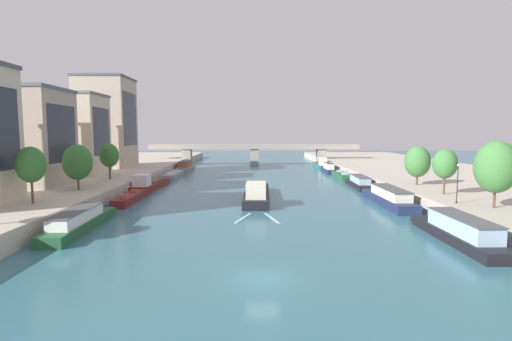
{
  "coord_description": "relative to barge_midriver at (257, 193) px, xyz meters",
  "views": [
    {
      "loc": [
        -0.8,
        -27.5,
        10.68
      ],
      "look_at": [
        0.0,
        45.88,
        3.44
      ],
      "focal_mm": 27.2,
      "sensor_mm": 36.0,
      "label": 1
    }
  ],
  "objects": [
    {
      "name": "moored_boat_right_downstream",
      "position": [
        20.34,
        57.54,
        -0.12
      ],
      "size": [
        3.04,
        16.06,
        3.27
      ],
      "color": "#23666B",
      "rests_on": "ground"
    },
    {
      "name": "tree_left_end_of_row",
      "position": [
        -26.8,
        9.99,
        5.43
      ],
      "size": [
        3.44,
        3.44,
        6.56
      ],
      "color": "brown",
      "rests_on": "quay_left"
    },
    {
      "name": "ground_plane",
      "position": [
        0.01,
        -33.32,
        -1.05
      ],
      "size": [
        400.0,
        400.0,
        0.0
      ],
      "primitive_type": "plane",
      "color": "#336675"
    },
    {
      "name": "tree_right_second",
      "position": [
        26.29,
        1.91,
        4.85
      ],
      "size": [
        4.07,
        4.07,
        6.32
      ],
      "color": "brown",
      "rests_on": "quay_right"
    },
    {
      "name": "moored_boat_left_downstream",
      "position": [
        -19.67,
        -19.0,
        -0.05
      ],
      "size": [
        3.04,
        15.7,
        2.39
      ],
      "color": "#235633",
      "rests_on": "ground"
    },
    {
      "name": "tree_left_far",
      "position": [
        -27.22,
        -14.42,
        5.77
      ],
      "size": [
        3.41,
        3.41,
        6.89
      ],
      "color": "brown",
      "rests_on": "quay_left"
    },
    {
      "name": "moored_boat_left_end",
      "position": [
        -19.48,
        -1.85,
        -0.41
      ],
      "size": [
        2.22,
        12.18,
        2.31
      ],
      "color": "maroon",
      "rests_on": "ground"
    },
    {
      "name": "moored_boat_left_gap_after",
      "position": [
        -20.19,
        12.24,
        -0.09
      ],
      "size": [
        3.94,
        16.61,
        3.23
      ],
      "color": "maroon",
      "rests_on": "ground"
    },
    {
      "name": "moored_boat_right_upstream",
      "position": [
        19.59,
        41.46,
        0.05
      ],
      "size": [
        2.34,
        10.88,
        2.65
      ],
      "color": "#1E284C",
      "rests_on": "ground"
    },
    {
      "name": "barge_midriver",
      "position": [
        0.0,
        0.0,
        0.0
      ],
      "size": [
        4.45,
        20.65,
        3.53
      ],
      "color": "black",
      "rests_on": "ground"
    },
    {
      "name": "building_left_corner",
      "position": [
        -36.59,
        18.0,
        9.25
      ],
      "size": [
        11.36,
        10.72,
        16.33
      ],
      "color": "beige",
      "rests_on": "quay_left"
    },
    {
      "name": "moored_boat_right_second",
      "position": [
        19.44,
        -24.08,
        0.07
      ],
      "size": [
        3.12,
        15.36,
        2.68
      ],
      "color": "black",
      "rests_on": "ground"
    },
    {
      "name": "moored_boat_right_near",
      "position": [
        20.26,
        29.19,
        -0.41
      ],
      "size": [
        2.7,
        13.1,
        2.32
      ],
      "color": "#235633",
      "rests_on": "ground"
    },
    {
      "name": "lamppost_right_bank",
      "position": [
        24.04,
        -14.74,
        3.67
      ],
      "size": [
        0.28,
        0.28,
        4.75
      ],
      "color": "black",
      "rests_on": "quay_right"
    },
    {
      "name": "tree_left_third",
      "position": [
        -26.69,
        -3.22,
        5.2
      ],
      "size": [
        4.26,
        4.26,
        6.8
      ],
      "color": "brown",
      "rests_on": "quay_left"
    },
    {
      "name": "moored_boat_right_midway",
      "position": [
        20.09,
        13.55,
        -0.07
      ],
      "size": [
        3.18,
        13.53,
        2.33
      ],
      "color": "black",
      "rests_on": "ground"
    },
    {
      "name": "bridge_far",
      "position": [
        0.01,
        66.06,
        3.34
      ],
      "size": [
        67.98,
        4.4,
        6.75
      ],
      "color": "#9E998E",
      "rests_on": "ground"
    },
    {
      "name": "moored_boat_left_second",
      "position": [
        -19.51,
        31.52,
        -0.47
      ],
      "size": [
        3.01,
        14.53,
        2.2
      ],
      "color": "gray",
      "rests_on": "ground"
    },
    {
      "name": "quay_right",
      "position": [
        40.0,
        21.68,
        0.01
      ],
      "size": [
        36.0,
        170.0,
        2.12
      ],
      "primitive_type": "cube",
      "color": "#B7AD9E",
      "rests_on": "ground"
    },
    {
      "name": "building_left_far_end",
      "position": [
        -36.59,
        1.78,
        8.93
      ],
      "size": [
        11.27,
        11.66,
        15.69
      ],
      "color": "#A89989",
      "rests_on": "quay_left"
    },
    {
      "name": "quay_left",
      "position": [
        -39.97,
        21.68,
        0.01
      ],
      "size": [
        36.0,
        170.0,
        2.12
      ],
      "primitive_type": "cube",
      "color": "#B7AD9E",
      "rests_on": "ground"
    },
    {
      "name": "tree_right_end_of_row",
      "position": [
        25.86,
        -7.92,
        5.29
      ],
      "size": [
        3.25,
        3.25,
        6.28
      ],
      "color": "brown",
      "rests_on": "quay_right"
    },
    {
      "name": "tree_right_distant",
      "position": [
        26.8,
        -17.61,
        5.73
      ],
      "size": [
        4.62,
        4.62,
        7.63
      ],
      "color": "brown",
      "rests_on": "quay_right"
    },
    {
      "name": "building_left_tall",
      "position": [
        -36.59,
        35.62,
        12.08
      ],
      "size": [
        12.01,
        12.85,
        21.98
      ],
      "color": "#B2A38E",
      "rests_on": "quay_left"
    },
    {
      "name": "moored_boat_left_lone",
      "position": [
        -19.51,
        48.94,
        0.1
      ],
      "size": [
        3.22,
        14.89,
        2.75
      ],
      "color": "gray",
      "rests_on": "ground"
    },
    {
      "name": "wake_behind_barge",
      "position": [
        -0.09,
        -13.23,
        -1.03
      ],
      "size": [
        5.6,
        5.98,
        0.03
      ],
      "color": "#A5D1DB",
      "rests_on": "ground"
    },
    {
      "name": "moored_boat_right_gap_after",
      "position": [
        19.45,
        -4.48,
        0.06
      ],
      "size": [
        3.21,
        16.91,
        2.64
      ],
      "color": "#1E284C",
      "rests_on": "ground"
    }
  ]
}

